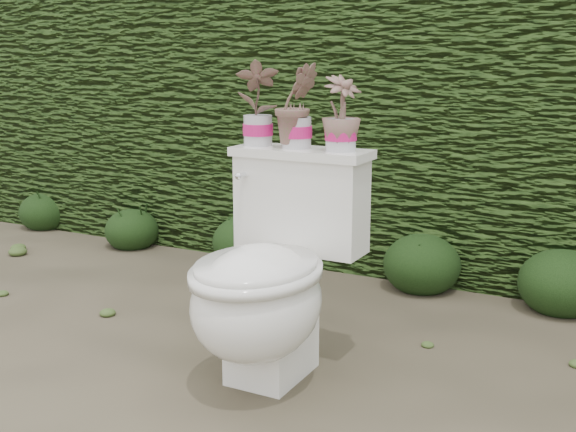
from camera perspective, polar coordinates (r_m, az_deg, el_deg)
The scene contains 11 objects.
ground at distance 2.66m, azimuth 1.70°, elevation -11.82°, with size 60.00×60.00×0.00m, color brown.
hedge at distance 3.93m, azimuth 12.11°, elevation 8.04°, with size 8.00×1.00×1.60m, color #34521B.
toilet at distance 2.45m, azimuth -1.52°, elevation -5.09°, with size 0.50×0.68×0.78m.
potted_plant_left at distance 2.63m, azimuth -2.41°, elevation 8.77°, with size 0.15×0.10×0.29m, color #2C6F22.
potted_plant_center at distance 2.56m, azimuth 0.69°, elevation 8.54°, with size 0.16×0.13×0.28m, color #2C6F22.
potted_plant_right at distance 2.49m, azimuth 4.22°, elevation 7.92°, with size 0.14×0.14×0.24m, color #2C6F22.
liriope_clump_0 at distance 4.91m, azimuth -18.68°, elevation 0.63°, with size 0.32×0.32×0.26m, color #1E3613.
liriope_clump_1 at distance 4.29m, azimuth -12.26°, elevation -0.74°, with size 0.31×0.31×0.25m, color #1E3613.
liriope_clump_2 at distance 3.87m, azimuth -3.35°, elevation -1.65°, with size 0.36×0.36×0.29m, color #1E3613.
liriope_clump_3 at distance 3.50m, azimuth 10.55°, elevation -3.35°, with size 0.37×0.37×0.30m, color #1E3613.
liriope_clump_4 at distance 3.38m, azimuth 20.86°, elevation -4.54°, with size 0.38×0.38×0.30m, color #1E3613.
Camera 1 is at (1.05, -2.18, 1.11)m, focal length 45.00 mm.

